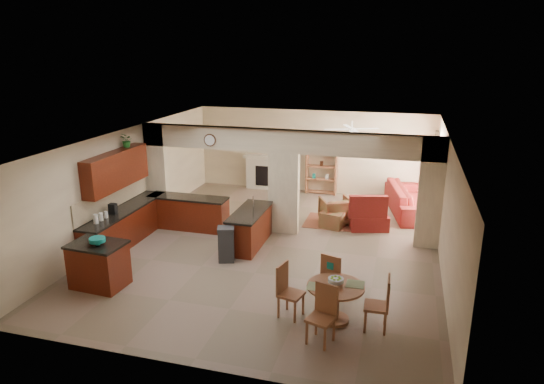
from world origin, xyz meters
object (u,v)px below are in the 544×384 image
(sofa, at_px, (411,200))
(armchair, at_px, (335,210))
(dining_table, at_px, (335,297))
(kitchen_island, at_px, (99,265))

(sofa, relative_size, armchair, 3.44)
(dining_table, distance_m, armchair, 5.18)
(kitchen_island, distance_m, dining_table, 4.95)
(sofa, bearing_deg, kitchen_island, 124.53)
(kitchen_island, height_order, dining_table, kitchen_island)
(sofa, bearing_deg, armchair, 113.79)
(sofa, xyz_separation_m, armchair, (-2.05, -1.48, -0.04))
(dining_table, bearing_deg, kitchen_island, 179.72)
(kitchen_island, distance_m, sofa, 9.08)
(dining_table, distance_m, sofa, 6.73)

